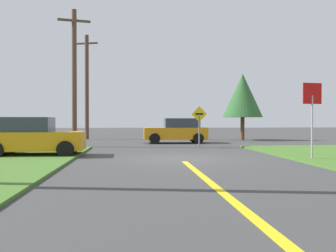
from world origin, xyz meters
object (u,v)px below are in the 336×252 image
(stop_sign, at_px, (312,106))
(direction_sign, at_px, (199,121))
(parked_car_near_building, at_px, (33,137))
(oak_tree_left, at_px, (243,95))
(utility_pole_mid, at_px, (74,76))
(car_approaching_junction, at_px, (177,131))
(utility_pole_far, at_px, (87,86))

(stop_sign, relative_size, direction_sign, 1.25)
(parked_car_near_building, distance_m, oak_tree_left, 17.10)
(utility_pole_mid, bearing_deg, parked_car_near_building, -98.79)
(parked_car_near_building, xyz_separation_m, direction_sign, (7.90, 5.22, 0.63))
(direction_sign, height_order, oak_tree_left, oak_tree_left)
(stop_sign, height_order, parked_car_near_building, stop_sign)
(utility_pole_mid, relative_size, direction_sign, 3.34)
(parked_car_near_building, distance_m, car_approaching_junction, 10.88)
(car_approaching_junction, height_order, direction_sign, direction_sign)
(direction_sign, bearing_deg, utility_pole_mid, 178.21)
(car_approaching_junction, xyz_separation_m, utility_pole_mid, (-6.12, -2.91, 3.19))
(parked_car_near_building, relative_size, direction_sign, 1.72)
(parked_car_near_building, xyz_separation_m, utility_pole_far, (0.48, 13.99, 3.41))
(utility_pole_mid, xyz_separation_m, oak_tree_left, (11.49, 6.13, -0.63))
(utility_pole_mid, height_order, utility_pole_far, utility_pole_far)
(stop_sign, distance_m, oak_tree_left, 14.32)
(oak_tree_left, bearing_deg, parked_car_near_building, -136.82)
(utility_pole_far, relative_size, direction_sign, 3.56)
(utility_pole_mid, distance_m, direction_sign, 7.51)
(parked_car_near_building, bearing_deg, stop_sign, -14.98)
(stop_sign, height_order, car_approaching_junction, stop_sign)
(parked_car_near_building, bearing_deg, direction_sign, 32.07)
(stop_sign, bearing_deg, utility_pole_far, -67.20)
(direction_sign, bearing_deg, utility_pole_far, 130.24)
(utility_pole_mid, xyz_separation_m, direction_sign, (7.06, -0.22, -2.56))
(parked_car_near_building, relative_size, utility_pole_far, 0.48)
(oak_tree_left, bearing_deg, car_approaching_junction, -149.10)
(oak_tree_left, bearing_deg, utility_pole_far, 168.47)
(car_approaching_junction, height_order, utility_pole_mid, utility_pole_mid)
(utility_pole_far, distance_m, oak_tree_left, 12.13)
(stop_sign, bearing_deg, car_approaching_junction, -79.89)
(parked_car_near_building, height_order, utility_pole_mid, utility_pole_mid)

